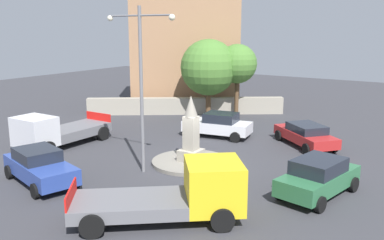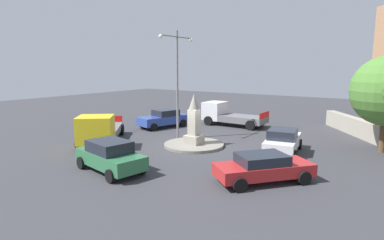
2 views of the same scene
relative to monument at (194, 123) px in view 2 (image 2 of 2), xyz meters
The scene contains 11 objects.
ground_plane 1.60m from the monument, ahead, with size 80.00×80.00×0.00m, color #38383D.
traffic_island 1.50m from the monument, ahead, with size 4.00×4.00×0.18m, color gray.
monument is the anchor object (origin of this frame).
streetlamp 4.08m from the monument, 61.32° to the left, with size 3.85×0.28×7.76m.
car_white_parked_right 5.77m from the monument, 74.17° to the right, with size 4.46×2.52×1.55m.
car_green_far_side 6.76m from the monument, behind, with size 2.62×4.40×1.59m.
car_red_approaching 7.47m from the monument, 120.82° to the right, with size 4.55×4.21×1.34m.
car_blue_passing 7.30m from the monument, 55.14° to the left, with size 4.72×2.89×1.54m.
truck_white_parked_left 8.41m from the monument, 12.26° to the left, with size 2.46×5.68×2.04m.
truck_yellow_waiting 6.46m from the monument, 120.24° to the left, with size 6.08×5.51×2.15m.
stone_boundary_wall 12.71m from the monument, 54.81° to the right, with size 15.56×0.70×1.32m, color #9E9687.
Camera 2 is at (-17.36, -11.58, 5.30)m, focal length 29.96 mm.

